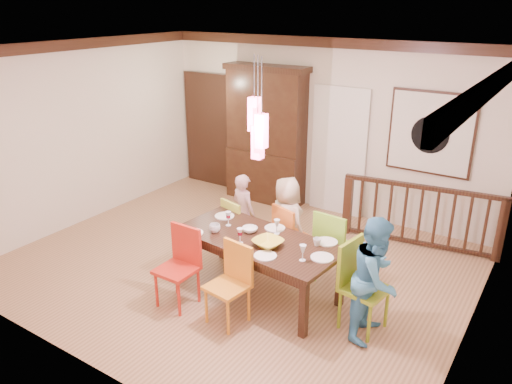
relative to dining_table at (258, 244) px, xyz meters
The scene contains 37 objects.
floor 1.00m from the dining_table, 145.24° to the left, with size 6.00×6.00×0.00m, color #8F6545.
ceiling 2.36m from the dining_table, 145.24° to the left, with size 6.00×6.00×0.00m, color white.
wall_back 3.10m from the dining_table, 101.92° to the left, with size 6.00×6.00×0.00m, color beige.
wall_left 3.73m from the dining_table, behind, with size 5.00×5.00×0.00m, color beige.
wall_right 2.54m from the dining_table, 10.22° to the left, with size 5.00×5.00×0.00m, color beige.
crown_molding 2.28m from the dining_table, 145.24° to the left, with size 6.00×5.00×0.16m, color black, non-canonical shape.
panel_door 4.19m from the dining_table, 136.35° to the left, with size 1.04×0.07×2.24m, color black.
white_doorway 2.93m from the dining_table, 95.30° to the left, with size 0.97×0.05×2.22m, color silver.
painting 3.26m from the dining_table, 67.77° to the left, with size 1.25×0.06×1.25m.
pendant_cluster 1.44m from the dining_table, 32.01° to the right, with size 0.27×0.21×1.14m.
dining_table is the anchor object (origin of this frame).
chair_far_left 1.03m from the dining_table, 136.81° to the left, with size 0.48×0.48×0.87m.
chair_far_mid 0.80m from the dining_table, 85.22° to the left, with size 0.53×0.53×0.93m.
chair_far_right 1.05m from the dining_table, 49.50° to the left, with size 0.48×0.48×0.99m.
chair_near_left 1.00m from the dining_table, 130.85° to the right, with size 0.44×0.44×0.97m.
chair_near_mid 0.72m from the dining_table, 85.56° to the right, with size 0.47×0.47×0.93m.
chair_end_right 1.38m from the dining_table, ahead, with size 0.53×0.53×1.02m.
china_hutch 3.21m from the dining_table, 120.36° to the left, with size 1.54×0.46×2.43m.
balustrade 2.72m from the dining_table, 61.32° to the left, with size 2.30×0.39×0.96m.
person_far_left 1.16m from the dining_table, 133.12° to the left, with size 0.43×0.28×1.17m, color #EFB5C6.
person_far_mid 0.85m from the dining_table, 95.41° to the left, with size 0.61×0.40×1.26m, color beige.
person_end_right 1.51m from the dining_table, ahead, with size 0.67×0.53×1.39m, color teal.
serving_bowl 0.27m from the dining_table, 27.02° to the right, with size 0.34×0.34×0.08m, color gold.
small_bowl 0.23m from the dining_table, 152.42° to the left, with size 0.20×0.20×0.06m, color white.
cup_left 0.57m from the dining_table, 163.80° to the right, with size 0.14×0.14×0.11m, color silver.
cup_right 0.73m from the dining_table, 17.63° to the left, with size 0.10×0.10×0.09m, color silver.
plate_far_left 0.79m from the dining_table, 157.62° to the left, with size 0.26×0.26×0.01m, color white.
plate_far_mid 0.36m from the dining_table, 84.23° to the left, with size 0.26×0.26×0.01m, color white.
plate_far_right 0.84m from the dining_table, 25.35° to the left, with size 0.26×0.26×0.01m, color white.
plate_near_left 0.82m from the dining_table, 155.88° to the right, with size 0.26×0.26×0.01m, color white.
plate_near_mid 0.48m from the dining_table, 46.48° to the right, with size 0.26×0.26×0.01m, color white.
plate_end_right 0.88m from the dining_table, ahead, with size 0.26×0.26×0.01m, color white.
wine_glass_a 0.55m from the dining_table, 168.91° to the left, with size 0.08×0.08×0.19m, color #590C19, non-canonical shape.
wine_glass_b 0.32m from the dining_table, 60.49° to the left, with size 0.08×0.08×0.19m, color silver, non-canonical shape.
wine_glass_c 0.31m from the dining_table, 114.90° to the right, with size 0.08×0.08×0.19m, color #590C19, non-canonical shape.
wine_glass_d 0.77m from the dining_table, 15.14° to the right, with size 0.08×0.08×0.19m, color silver, non-canonical shape.
napkin 0.40m from the dining_table, 104.18° to the right, with size 0.18×0.14×0.01m, color #D83359.
Camera 1 is at (3.58, -4.98, 3.44)m, focal length 35.00 mm.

